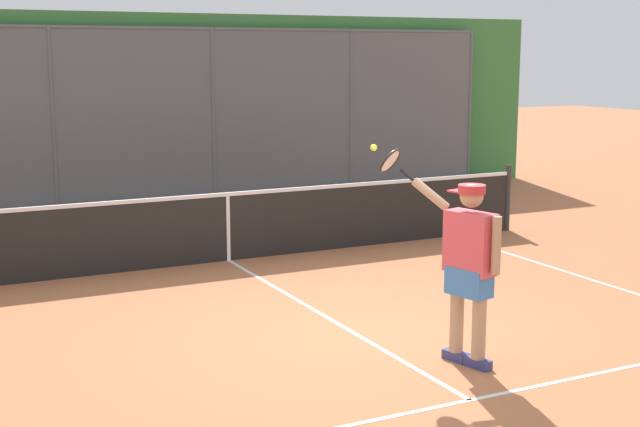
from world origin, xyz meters
TOP-DOWN VIEW (x-y plane):
  - ground_plane at (0.00, 0.00)m, footprint 60.00×60.00m
  - court_line_markings at (0.00, 1.94)m, footprint 7.58×10.32m
  - fence_backdrop at (0.00, -9.20)m, footprint 17.77×1.37m
  - tennis_net at (0.00, -3.93)m, footprint 9.74×0.09m
  - tennis_player at (-0.49, 0.98)m, footprint 0.71×1.31m

SIDE VIEW (x-z plane):
  - ground_plane at x=0.00m, z-range 0.00..0.00m
  - court_line_markings at x=0.00m, z-range 0.00..0.01m
  - tennis_net at x=0.00m, z-range -0.04..1.03m
  - tennis_player at x=-0.49m, z-range 0.00..1.99m
  - fence_backdrop at x=0.00m, z-range -0.01..3.57m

